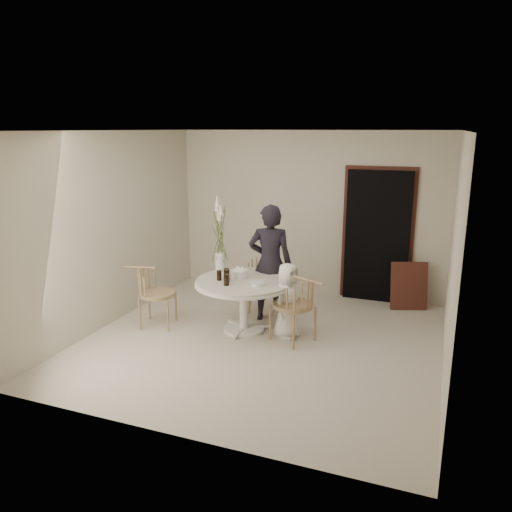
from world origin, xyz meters
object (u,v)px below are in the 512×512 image
(boy, at_px, (288,300))
(flower_vase, at_px, (220,238))
(chair_right, at_px, (300,301))
(chair_far, at_px, (262,274))
(girl, at_px, (270,263))
(chair_left, at_px, (149,287))
(table, at_px, (244,288))
(birthday_cake, at_px, (239,274))

(boy, height_order, flower_vase, flower_vase)
(chair_right, relative_size, flower_vase, 0.82)
(chair_far, height_order, girl, girl)
(chair_left, bearing_deg, chair_far, -57.81)
(table, height_order, flower_vase, flower_vase)
(girl, bearing_deg, chair_far, -70.91)
(girl, xyz_separation_m, flower_vase, (-0.67, -0.25, 0.37))
(chair_far, distance_m, birthday_cake, 0.94)
(chair_far, bearing_deg, flower_vase, -137.71)
(girl, relative_size, birthday_cake, 7.40)
(girl, bearing_deg, chair_right, 120.68)
(chair_left, distance_m, girl, 1.75)
(chair_far, bearing_deg, chair_left, -153.63)
(table, height_order, chair_far, chair_far)
(boy, relative_size, flower_vase, 0.92)
(table, xyz_separation_m, flower_vase, (-0.48, 0.28, 0.61))
(flower_vase, bearing_deg, chair_far, 62.05)
(girl, height_order, flower_vase, flower_vase)
(table, relative_size, chair_left, 1.53)
(chair_right, relative_size, girl, 0.53)
(chair_right, relative_size, birthday_cake, 3.94)
(chair_far, height_order, birthday_cake, birthday_cake)
(flower_vase, bearing_deg, boy, -13.45)
(table, distance_m, birthday_cake, 0.22)
(birthday_cake, distance_m, flower_vase, 0.61)
(chair_far, height_order, flower_vase, flower_vase)
(chair_left, bearing_deg, chair_right, -99.87)
(chair_right, distance_m, flower_vase, 1.52)
(birthday_cake, height_order, flower_vase, flower_vase)
(table, xyz_separation_m, boy, (0.62, 0.01, -0.10))
(birthday_cake, bearing_deg, girl, 56.30)
(boy, bearing_deg, chair_right, -109.96)
(chair_far, distance_m, girl, 0.63)
(chair_right, distance_m, chair_left, 2.17)
(table, height_order, chair_left, chair_left)
(chair_right, distance_m, boy, 0.28)
(table, xyz_separation_m, birthday_cake, (-0.10, 0.08, 0.17))
(chair_far, distance_m, flower_vase, 1.06)
(chair_left, height_order, birthday_cake, birthday_cake)
(chair_left, bearing_deg, girl, -75.60)
(chair_left, distance_m, birthday_cake, 1.30)
(girl, bearing_deg, flower_vase, 7.16)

